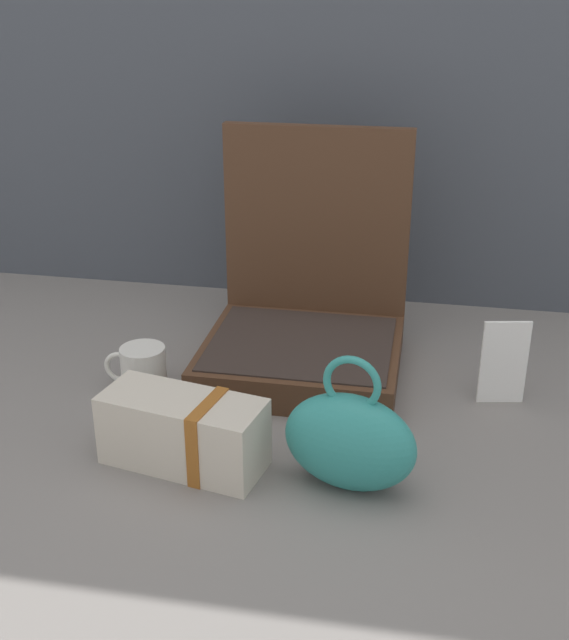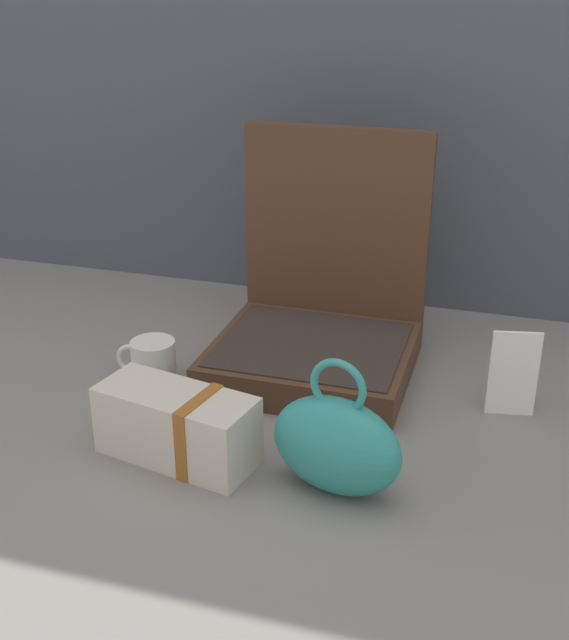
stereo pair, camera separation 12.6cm
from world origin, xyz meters
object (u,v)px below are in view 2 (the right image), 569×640
at_px(teal_pouch_handbag, 336,444).
at_px(cream_toiletry_bag, 179,426).
at_px(coffee_mug, 153,362).
at_px(info_card_left, 513,374).
at_px(open_suitcase, 322,318).

xyz_separation_m(teal_pouch_handbag, cream_toiletry_bag, (-0.25, 0.01, -0.02)).
relative_size(cream_toiletry_bag, coffee_mug, 2.29).
height_order(teal_pouch_handbag, cream_toiletry_bag, teal_pouch_handbag).
xyz_separation_m(cream_toiletry_bag, info_card_left, (0.48, 0.28, 0.02)).
bearing_deg(teal_pouch_handbag, info_card_left, 51.94).
distance_m(open_suitcase, cream_toiletry_bag, 0.40).
xyz_separation_m(open_suitcase, cream_toiletry_bag, (-0.13, -0.38, -0.04)).
height_order(teal_pouch_handbag, coffee_mug, teal_pouch_handbag).
bearing_deg(open_suitcase, teal_pouch_handbag, -72.67).
height_order(open_suitcase, coffee_mug, open_suitcase).
bearing_deg(info_card_left, open_suitcase, 153.79).
distance_m(teal_pouch_handbag, info_card_left, 0.38).
distance_m(cream_toiletry_bag, info_card_left, 0.56).
xyz_separation_m(cream_toiletry_bag, coffee_mug, (-0.15, 0.21, -0.01)).
xyz_separation_m(open_suitcase, teal_pouch_handbag, (0.12, -0.39, -0.02)).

